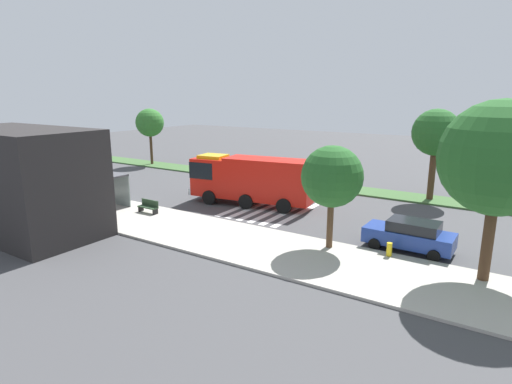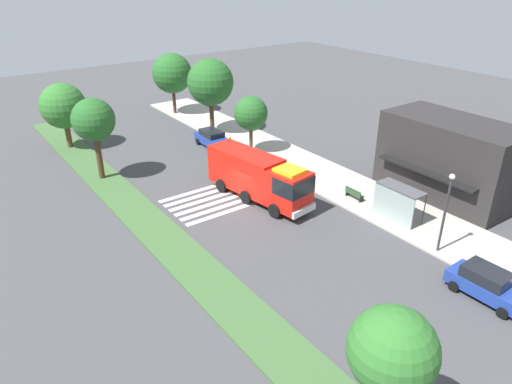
# 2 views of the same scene
# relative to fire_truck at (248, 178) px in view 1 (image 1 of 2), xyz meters

# --- Properties ---
(ground_plane) EXTENTS (120.00, 120.00, 0.00)m
(ground_plane) POSITION_rel_fire_truck_xyz_m (-0.67, -1.45, -2.07)
(ground_plane) COLOR #424244
(sidewalk) EXTENTS (60.00, 5.64, 0.14)m
(sidewalk) POSITION_rel_fire_truck_xyz_m (-0.67, 7.22, -2.00)
(sidewalk) COLOR #ADA89E
(sidewalk) RESTS_ON ground_plane
(median_strip) EXTENTS (60.00, 3.00, 0.14)m
(median_strip) POSITION_rel_fire_truck_xyz_m (-0.67, -8.81, -2.00)
(median_strip) COLOR #3D6033
(median_strip) RESTS_ON ground_plane
(crosswalk) EXTENTS (4.95, 10.54, 0.01)m
(crosswalk) POSITION_rel_fire_truck_xyz_m (-2.17, -1.45, -2.06)
(crosswalk) COLOR silver
(crosswalk) RESTS_ON ground_plane
(fire_truck) EXTENTS (9.88, 3.81, 3.66)m
(fire_truck) POSITION_rel_fire_truck_xyz_m (0.00, 0.00, 0.00)
(fire_truck) COLOR red
(fire_truck) RESTS_ON ground_plane
(parked_car_west) EXTENTS (4.63, 2.19, 1.70)m
(parked_car_west) POSITION_rel_fire_truck_xyz_m (-12.61, 3.20, -1.19)
(parked_car_west) COLOR navy
(parked_car_west) RESTS_ON ground_plane
(parked_car_mid) EXTENTS (4.38, 2.16, 1.77)m
(parked_car_mid) POSITION_rel_fire_truck_xyz_m (17.13, 3.20, -1.17)
(parked_car_mid) COLOR navy
(parked_car_mid) RESTS_ON ground_plane
(parked_car_east) EXTENTS (4.62, 2.28, 1.75)m
(parked_car_east) POSITION_rel_fire_truck_xyz_m (30.23, 3.20, -1.17)
(parked_car_east) COLOR #720505
(parked_car_east) RESTS_ON ground_plane
(bus_stop_shelter) EXTENTS (3.50, 1.40, 2.46)m
(bus_stop_shelter) POSITION_rel_fire_truck_xyz_m (8.36, 6.04, -0.18)
(bus_stop_shelter) COLOR #4C4C51
(bus_stop_shelter) RESTS_ON sidewalk
(bench_near_shelter) EXTENTS (1.60, 0.50, 0.90)m
(bench_near_shelter) POSITION_rel_fire_truck_xyz_m (4.36, 6.02, -1.48)
(bench_near_shelter) COLOR #2D472D
(bench_near_shelter) RESTS_ON sidewalk
(street_lamp) EXTENTS (0.36, 0.36, 5.46)m
(street_lamp) POSITION_rel_fire_truck_xyz_m (12.79, 5.00, 1.34)
(street_lamp) COLOR #2D2D30
(street_lamp) RESTS_ON sidewalk
(storefront_building) EXTENTS (10.46, 6.03, 6.30)m
(storefront_building) POSITION_rel_fire_truck_xyz_m (7.94, 12.64, 1.08)
(storefront_building) COLOR #282626
(storefront_building) RESTS_ON ground_plane
(sidewalk_tree_west) EXTENTS (4.92, 4.92, 7.97)m
(sidewalk_tree_west) POSITION_rel_fire_truck_xyz_m (-16.35, 5.40, 3.55)
(sidewalk_tree_west) COLOR #47301E
(sidewalk_tree_west) RESTS_ON sidewalk
(sidewalk_tree_center) EXTENTS (3.26, 3.26, 5.55)m
(sidewalk_tree_center) POSITION_rel_fire_truck_xyz_m (-8.93, 5.40, 1.96)
(sidewalk_tree_center) COLOR #513823
(sidewalk_tree_center) RESTS_ON sidewalk
(median_tree_west) EXTENTS (3.58, 3.58, 7.04)m
(median_tree_west) POSITION_rel_fire_truck_xyz_m (-11.40, -8.81, 3.25)
(median_tree_west) COLOR #47301E
(median_tree_west) RESTS_ON median_strip
(median_tree_center) EXTENTS (3.24, 3.24, 6.45)m
(median_tree_center) POSITION_rel_fire_truck_xyz_m (19.72, -8.81, 2.87)
(median_tree_center) COLOR #47301E
(median_tree_center) RESTS_ON median_strip
(fire_hydrant) EXTENTS (0.28, 0.28, 0.70)m
(fire_hydrant) POSITION_rel_fire_truck_xyz_m (-12.02, 4.90, -1.58)
(fire_hydrant) COLOR gold
(fire_hydrant) RESTS_ON sidewalk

